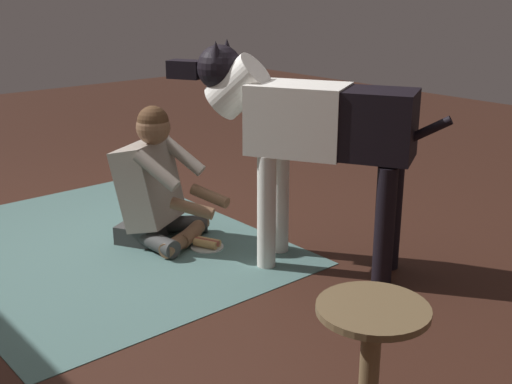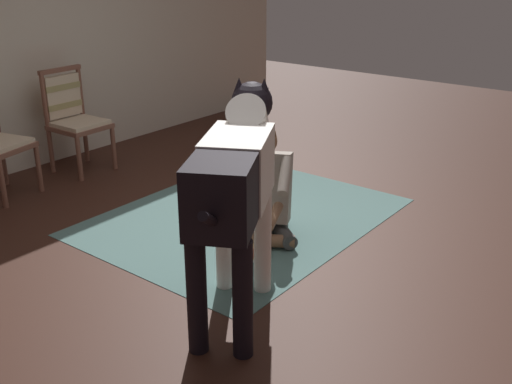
% 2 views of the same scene
% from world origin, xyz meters
% --- Properties ---
extents(ground_plane, '(12.90, 12.90, 0.00)m').
position_xyz_m(ground_plane, '(0.00, 0.00, 0.00)').
color(ground_plane, '#391F16').
extents(area_rug, '(2.35, 1.88, 0.01)m').
position_xyz_m(area_rug, '(0.23, 0.11, 0.00)').
color(area_rug, slate).
rests_on(area_rug, ground).
extents(person_sitting_on_floor, '(0.74, 0.63, 0.87)m').
position_xyz_m(person_sitting_on_floor, '(0.05, -0.21, 0.36)').
color(person_sitting_on_floor, '#3C3D3C').
rests_on(person_sitting_on_floor, ground).
extents(large_dog, '(1.45, 0.88, 1.28)m').
position_xyz_m(large_dog, '(-0.81, -0.69, 0.82)').
color(large_dog, white).
rests_on(large_dog, ground).
extents(hot_dog_on_plate, '(0.21, 0.21, 0.06)m').
position_xyz_m(hot_dog_on_plate, '(-0.25, -0.38, 0.03)').
color(hot_dog_on_plate, silver).
rests_on(hot_dog_on_plate, ground).
extents(round_side_table, '(0.39, 0.39, 0.55)m').
position_xyz_m(round_side_table, '(-2.07, 0.26, 0.33)').
color(round_side_table, brown).
rests_on(round_side_table, ground).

